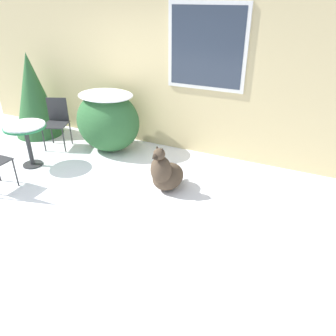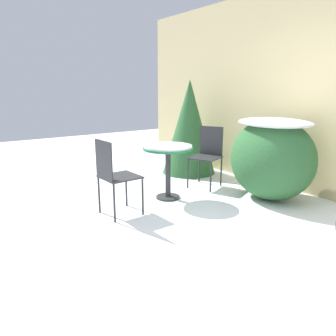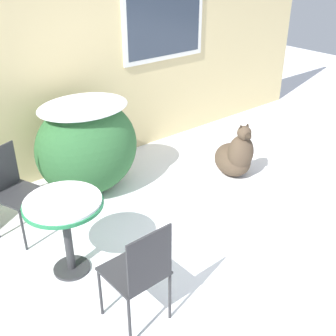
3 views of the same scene
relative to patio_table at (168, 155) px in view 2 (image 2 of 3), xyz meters
The scene contains 6 objects.
ground_plane 1.47m from the patio_table, 19.25° to the right, with size 16.00×16.00×0.00m, color white.
shrub_left 1.40m from the patio_table, 52.73° to the left, with size 1.20×0.98×1.11m.
evergreen_bush 1.51m from the patio_table, 129.11° to the left, with size 0.95×0.95×1.65m.
patio_table is the anchor object (origin of this frame).
patio_chair_near_table 0.86m from the patio_table, 98.54° to the left, with size 0.54×0.54×0.92m.
patio_chair_far_side 0.90m from the patio_table, 81.11° to the right, with size 0.43×0.43×0.92m.
Camera 2 is at (2.25, -2.13, 1.49)m, focal length 35.00 mm.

